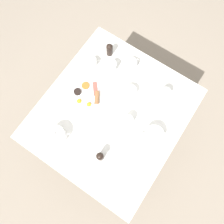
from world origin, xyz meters
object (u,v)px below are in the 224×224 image
Objects in this scene: teapot_far at (153,136)px; teacup_with_saucer_left at (130,65)px; teacup_with_saucer_right at (129,92)px; creamer_jug at (92,62)px; water_glass_tall at (164,95)px; salt_grinder at (100,157)px; fork_by_plate at (136,173)px; water_glass_short at (128,121)px; wine_glass_spare at (112,66)px; teapot_near at (56,136)px; pepper_grinder at (109,49)px; breakfast_plate at (88,96)px; knife_by_plate at (108,137)px.

teapot_far is 0.52m from teacup_with_saucer_left.
creamer_jug is at bearing -6.77° from teacup_with_saucer_right.
teapot_far is at bearing 161.56° from creamer_jug.
water_glass_tall is 0.58m from salt_grinder.
water_glass_short is at bearing -47.40° from fork_by_plate.
wine_glass_spare is at bearing -62.61° from salt_grinder.
teacup_with_saucer_right is at bearing 173.23° from creamer_jug.
teapot_near is at bearing 66.17° from teacup_with_saucer_right.
teacup_with_saucer_left is 0.13m from wine_glass_spare.
teapot_far is at bearing 138.72° from teacup_with_saucer_left.
creamer_jug is at bearing 6.59° from water_glass_tall.
creamer_jug is 0.15m from pepper_grinder.
teacup_with_saucer_right is 1.56× the size of creamer_jug.
creamer_jug is (0.63, -0.21, -0.01)m from teapot_far.
teacup_with_saucer_left is at bearing -58.74° from teacup_with_saucer_right.
wine_glass_spare is 0.73m from fork_by_plate.
breakfast_plate is 2.44× the size of salt_grinder.
teapot_far is at bearing 149.44° from teacup_with_saucer_right.
teacup_with_saucer_left is 0.75× the size of fork_by_plate.
pepper_grinder is at bearing -60.36° from salt_grinder.
teapot_far is at bearing -6.15° from teapot_near.
pepper_grinder is 0.86m from fork_by_plate.
salt_grinder is (-0.42, 0.51, 0.02)m from creamer_jug.
teacup_with_saucer_right is 0.21m from water_glass_short.
teapot_far is at bearing -146.32° from knife_by_plate.
breakfast_plate is 0.52m from teapot_far.
teacup_with_saucer_left is 1.56× the size of creamer_jug.
teapot_far is at bearing -176.20° from water_glass_short.
breakfast_plate reaches higher than fork_by_plate.
wine_glass_spare is 0.78× the size of salt_grinder.
fork_by_plate is at bearing -30.38° from teapot_near.
wine_glass_spare reaches higher than breakfast_plate.
teacup_with_saucer_left is at bearing -150.09° from creamer_jug.
teapot_far is 1.17× the size of teacup_with_saucer_right.
knife_by_plate is at bearing 150.52° from breakfast_plate.
teapot_far reaches higher than breakfast_plate.
wine_glass_spare reaches higher than creamer_jug.
creamer_jug is at bearing -43.63° from knife_by_plate.
teacup_with_saucer_left is 0.53m from knife_by_plate.
teacup_with_saucer_right reaches higher than breakfast_plate.
water_glass_tall is 0.54m from fork_by_plate.
teapot_far is 1.17× the size of teacup_with_saucer_left.
teacup_with_saucer_right is (-0.23, -0.18, 0.02)m from breakfast_plate.
fork_by_plate is at bearing -122.17° from teapot_far.
wine_glass_spare is at bearing 47.95° from teapot_near.
breakfast_plate is 1.67× the size of teapot_near.
teapot_near reaches higher than teacup_with_saucer_right.
creamer_jug is at bearing 29.91° from teacup_with_saucer_left.
breakfast_plate is at bearing 37.58° from teacup_with_saucer_right.
water_glass_short reaches higher than wine_glass_spare.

